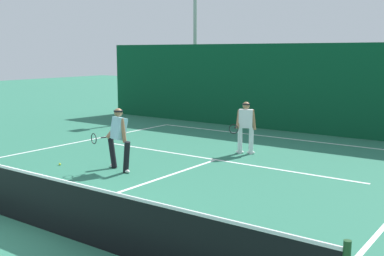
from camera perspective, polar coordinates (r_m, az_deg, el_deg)
The scene contains 10 objects.
ground_plane at distance 9.54m, azimuth -19.27°, elevation -10.77°, with size 80.00×80.00×0.00m, color #2B6E55.
court_line_baseline_far at distance 17.92m, azimuth 10.64°, elevation -1.16°, with size 10.93×0.10×0.01m, color white.
court_line_service at distance 14.10m, azimuth 2.89°, elevation -3.82°, with size 8.91×0.10×0.01m, color white.
court_line_centre at distance 11.56m, azimuth -6.11°, elevation -6.79°, with size 0.10×6.40×0.01m, color white.
tennis_net at distance 9.38m, azimuth -19.44°, elevation -7.75°, with size 11.97×0.09×1.11m.
player_near at distance 12.84m, azimuth -8.83°, elevation -0.98°, with size 1.10×0.87×1.69m.
player_far at distance 14.85m, azimuth 6.45°, elevation 0.33°, with size 0.66×0.90×1.64m.
tennis_ball at distance 13.91m, azimuth -15.60°, elevation -4.20°, with size 0.07×0.07×0.07m, color #D1E033.
back_fence_windscreen at distance 19.12m, azimuth 12.79°, elevation 4.67°, with size 19.74×0.12×3.49m, color #0A4327.
light_pole at distance 24.02m, azimuth 0.38°, elevation 12.78°, with size 0.55×0.44×7.66m.
Camera 1 is at (7.45, -5.04, 3.17)m, focal length 44.42 mm.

